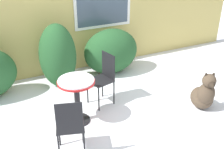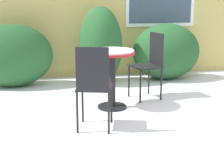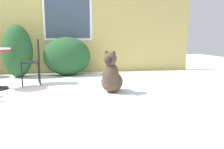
# 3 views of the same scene
# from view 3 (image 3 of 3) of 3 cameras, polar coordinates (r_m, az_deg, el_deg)

# --- Properties ---
(ground_plane) EXTENTS (16.00, 16.00, 0.00)m
(ground_plane) POSITION_cam_3_polar(r_m,az_deg,el_deg) (4.16, -19.22, -4.23)
(ground_plane) COLOR white
(house_wall) EXTENTS (8.00, 0.10, 2.94)m
(house_wall) POSITION_cam_3_polar(r_m,az_deg,el_deg) (6.24, -16.08, 14.10)
(house_wall) COLOR tan
(house_wall) RESTS_ON ground_plane
(shrub_middle) EXTENTS (0.71, 0.71, 1.27)m
(shrub_middle) POSITION_cam_3_polar(r_m,az_deg,el_deg) (5.77, -23.48, 5.62)
(shrub_middle) COLOR #235128
(shrub_middle) RESTS_ON ground_plane
(shrub_right) EXTENTS (1.19, 0.77, 0.98)m
(shrub_right) POSITION_cam_3_polar(r_m,az_deg,el_deg) (5.69, -11.64, 4.67)
(shrub_right) COLOR #235128
(shrub_right) RESTS_ON ground_plane
(patio_chair_near_table) EXTENTS (0.45, 0.45, 0.93)m
(patio_chair_near_table) POSITION_cam_3_polar(r_m,az_deg,el_deg) (4.73, -19.86, 3.69)
(patio_chair_near_table) COLOR black
(patio_chair_near_table) RESTS_ON ground_plane
(dog) EXTENTS (0.51, 0.67, 0.74)m
(dog) POSITION_cam_3_polar(r_m,az_deg,el_deg) (3.81, -0.18, -0.63)
(dog) COLOR #4C3D2D
(dog) RESTS_ON ground_plane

